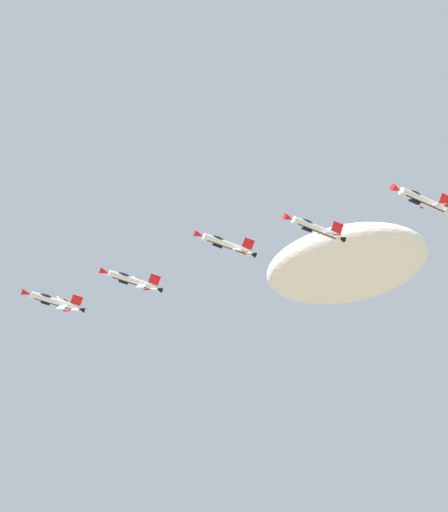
{
  "coord_description": "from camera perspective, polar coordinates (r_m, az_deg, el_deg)",
  "views": [
    {
      "loc": [
        2.35,
        -1.56,
        1.96
      ],
      "look_at": [
        -26.75,
        93.9,
        99.95
      ],
      "focal_mm": 42.48,
      "sensor_mm": 36.0,
      "label": 1
    }
  ],
  "objects": [
    {
      "name": "fighter_jet_left_outer",
      "position": [
        136.45,
        8.59,
        2.6
      ],
      "size": [
        12.61,
        12.05,
        7.5
      ],
      "rotation": [
        0.0,
        -0.83,
        2.33
      ],
      "color": "white"
    },
    {
      "name": "fighter_jet_left_wing",
      "position": [
        146.98,
        -8.67,
        -2.3
      ],
      "size": [
        12.72,
        12.05,
        8.05
      ],
      "rotation": [
        0.0,
        -0.91,
        2.33
      ],
      "color": "white"
    },
    {
      "name": "fighter_jet_right_outer",
      "position": [
        133.37,
        18.24,
        4.98
      ],
      "size": [
        12.59,
        12.05,
        7.43
      ],
      "rotation": [
        0.0,
        -0.82,
        2.33
      ],
      "color": "white"
    },
    {
      "name": "fighter_jet_lead",
      "position": [
        156.47,
        -15.71,
        -4.13
      ],
      "size": [
        12.75,
        12.05,
        8.18
      ],
      "rotation": [
        0.0,
        -0.94,
        2.33
      ],
      "color": "white"
    },
    {
      "name": "fighter_jet_right_wing",
      "position": [
        139.98,
        0.18,
        1.09
      ],
      "size": [
        12.67,
        12.05,
        7.8
      ],
      "rotation": [
        0.0,
        -0.87,
        2.33
      ],
      "color": "white"
    },
    {
      "name": "cloud_near_formation",
      "position": [
        223.39,
        11.4,
        -0.86
      ],
      "size": [
        58.29,
        37.51,
        16.53
      ],
      "primitive_type": "ellipsoid",
      "color": "white"
    }
  ]
}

